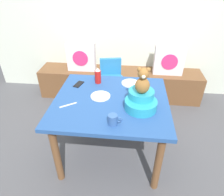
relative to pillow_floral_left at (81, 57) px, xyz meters
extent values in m
plane|color=#4C4C51|center=(0.60, -1.24, -0.68)|extent=(8.00, 8.00, 0.00)
cube|color=silver|center=(0.60, 0.29, 0.62)|extent=(4.40, 0.10, 2.60)
cube|color=brown|center=(0.60, 0.02, -0.45)|extent=(2.60, 0.44, 0.46)
cube|color=silver|center=(0.00, 0.00, 0.00)|extent=(0.44, 0.14, 0.44)
cylinder|color=#E02D72|center=(0.00, -0.07, 0.00)|extent=(0.24, 0.01, 0.24)
cube|color=silver|center=(1.35, 0.00, 0.00)|extent=(0.44, 0.14, 0.44)
cylinder|color=#E02D72|center=(1.35, -0.07, 0.00)|extent=(0.24, 0.01, 0.24)
cube|color=#264C8C|center=(0.60, -1.24, 0.04)|extent=(1.14, 1.02, 0.04)
cylinder|color=brown|center=(0.12, -1.66, -0.33)|extent=(0.07, 0.07, 0.70)
cylinder|color=brown|center=(1.08, -1.66, -0.33)|extent=(0.07, 0.07, 0.70)
cylinder|color=brown|center=(0.12, -0.82, -0.33)|extent=(0.07, 0.07, 0.70)
cylinder|color=brown|center=(1.08, -0.82, -0.33)|extent=(0.07, 0.07, 0.70)
cylinder|color=#2672B2|center=(0.52, -0.43, -0.17)|extent=(0.34, 0.34, 0.10)
cube|color=#2672B2|center=(0.49, -0.29, -0.01)|extent=(0.30, 0.11, 0.24)
cube|color=white|center=(0.55, -0.61, -0.10)|extent=(0.33, 0.25, 0.02)
cylinder|color=silver|center=(0.38, -0.57, -0.45)|extent=(0.03, 0.03, 0.46)
cylinder|color=silver|center=(0.66, -0.57, -0.45)|extent=(0.03, 0.03, 0.46)
cylinder|color=silver|center=(0.38, -0.29, -0.45)|extent=(0.03, 0.03, 0.46)
cylinder|color=silver|center=(0.66, -0.29, -0.45)|extent=(0.03, 0.03, 0.46)
cylinder|color=teal|center=(0.89, -1.37, 0.10)|extent=(0.30, 0.30, 0.09)
cylinder|color=teal|center=(0.89, -1.31, 0.18)|extent=(0.24, 0.24, 0.07)
ellipsoid|color=olive|center=(0.89, -1.35, 0.29)|extent=(0.13, 0.11, 0.15)
sphere|color=olive|center=(0.89, -1.35, 0.41)|extent=(0.10, 0.10, 0.10)
sphere|color=beige|center=(0.89, -1.39, 0.40)|extent=(0.04, 0.04, 0.04)
sphere|color=olive|center=(0.86, -1.35, 0.45)|extent=(0.04, 0.04, 0.04)
sphere|color=olive|center=(0.93, -1.35, 0.45)|extent=(0.04, 0.04, 0.04)
cylinder|color=red|center=(0.42, -0.91, 0.13)|extent=(0.07, 0.07, 0.15)
cone|color=white|center=(0.42, -0.91, 0.23)|extent=(0.06, 0.06, 0.03)
cylinder|color=#335999|center=(0.66, -1.62, 0.11)|extent=(0.08, 0.08, 0.09)
torus|color=#335999|center=(0.71, -1.62, 0.11)|extent=(0.06, 0.01, 0.06)
cylinder|color=white|center=(0.49, -1.20, 0.07)|extent=(0.20, 0.20, 0.01)
cylinder|color=white|center=(0.79, -0.90, 0.07)|extent=(0.20, 0.20, 0.01)
cube|color=black|center=(0.21, -0.98, 0.06)|extent=(0.10, 0.16, 0.01)
cube|color=silver|center=(0.21, -1.39, 0.06)|extent=(0.15, 0.11, 0.01)
camera|label=1|loc=(0.79, -2.89, 1.16)|focal=31.90mm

